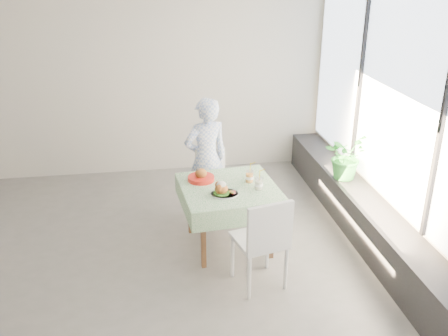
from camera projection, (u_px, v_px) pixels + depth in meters
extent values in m
plane|color=#605E5B|center=(125.00, 259.00, 5.53)|extent=(6.00, 6.00, 0.00)
cube|color=beige|center=(122.00, 83.00, 7.26)|extent=(6.00, 0.02, 2.80)
cube|color=beige|center=(95.00, 292.00, 2.71)|extent=(6.00, 0.02, 2.80)
cube|color=beige|center=(395.00, 125.00, 5.42)|extent=(0.02, 5.00, 2.80)
cube|color=#D1E0F9|center=(396.00, 103.00, 5.32)|extent=(0.01, 4.80, 2.18)
cube|color=black|center=(366.00, 220.00, 5.84)|extent=(0.40, 4.80, 0.50)
cube|color=brown|center=(229.00, 189.00, 5.54)|extent=(0.98, 0.98, 0.04)
cube|color=white|center=(229.00, 187.00, 5.53)|extent=(1.13, 1.13, 0.01)
cube|color=white|center=(217.00, 186.00, 6.27)|extent=(0.52, 0.52, 0.04)
cube|color=white|center=(210.00, 165.00, 6.33)|extent=(0.39, 0.17, 0.41)
cube|color=white|center=(259.00, 240.00, 4.94)|extent=(0.57, 0.57, 0.04)
cube|color=white|center=(270.00, 227.00, 4.66)|extent=(0.47, 0.15, 0.47)
imported|color=#8AA4DE|center=(206.00, 159.00, 6.16)|extent=(0.66, 0.53, 1.57)
cylinder|color=white|center=(225.00, 194.00, 5.33)|extent=(0.31, 0.31, 0.02)
cylinder|color=#1D4F13|center=(221.00, 193.00, 5.32)|extent=(0.17, 0.17, 0.02)
ellipsoid|color=#9E5D26|center=(221.00, 189.00, 5.30)|extent=(0.14, 0.13, 0.11)
ellipsoid|color=white|center=(221.00, 185.00, 5.28)|extent=(0.10, 0.10, 0.07)
cylinder|color=#A00F18|center=(234.00, 192.00, 5.32)|extent=(0.05, 0.05, 0.03)
cylinder|color=white|center=(249.00, 177.00, 5.61)|extent=(0.09, 0.09, 0.13)
cylinder|color=orange|center=(249.00, 178.00, 5.62)|extent=(0.08, 0.08, 0.10)
cylinder|color=white|center=(250.00, 171.00, 5.58)|extent=(0.10, 0.10, 0.01)
cylinder|color=gold|center=(250.00, 167.00, 5.57)|extent=(0.01, 0.03, 0.18)
cylinder|color=white|center=(259.00, 184.00, 5.44)|extent=(0.09, 0.09, 0.13)
cylinder|color=#F0F0C9|center=(259.00, 185.00, 5.44)|extent=(0.08, 0.08, 0.10)
cylinder|color=white|center=(259.00, 178.00, 5.41)|extent=(0.10, 0.10, 0.01)
cylinder|color=gold|center=(260.00, 174.00, 5.39)|extent=(0.01, 0.03, 0.18)
cylinder|color=red|center=(201.00, 178.00, 5.67)|extent=(0.30, 0.30, 0.05)
cylinder|color=white|center=(201.00, 177.00, 5.66)|extent=(0.26, 0.26, 0.02)
ellipsoid|color=#9E5D26|center=(201.00, 173.00, 5.64)|extent=(0.13, 0.13, 0.11)
imported|color=#297C34|center=(346.00, 156.00, 6.23)|extent=(0.70, 0.69, 0.59)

